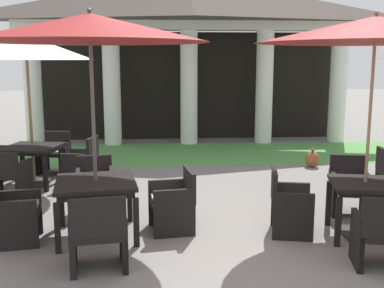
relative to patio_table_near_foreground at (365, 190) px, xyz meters
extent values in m
plane|color=gray|center=(-1.84, 0.10, -0.63)|extent=(60.00, 60.00, 0.00)
cylinder|color=white|center=(-6.02, 7.16, 0.90)|extent=(0.47, 0.47, 3.08)
cylinder|color=white|center=(-3.93, 7.16, 0.90)|extent=(0.47, 0.47, 3.08)
cylinder|color=white|center=(-1.84, 7.16, 0.90)|extent=(0.47, 0.47, 3.08)
cylinder|color=white|center=(0.26, 7.16, 0.90)|extent=(0.47, 0.47, 3.08)
cylinder|color=white|center=(2.35, 7.16, 0.90)|extent=(0.47, 0.47, 3.08)
cube|color=white|center=(-1.84, 7.16, 2.56)|extent=(9.18, 0.70, 0.24)
cube|color=black|center=(-1.84, 8.06, 0.90)|extent=(8.98, 0.16, 3.08)
cube|color=#519347|center=(-1.84, 5.67, -0.63)|extent=(11.38, 2.74, 0.01)
cube|color=black|center=(0.00, 0.00, 0.08)|extent=(0.99, 0.99, 0.05)
cube|color=black|center=(0.00, 0.00, 0.03)|extent=(0.91, 0.91, 0.06)
cube|color=black|center=(-0.46, -0.30, -0.32)|extent=(0.08, 0.08, 0.64)
cube|color=black|center=(-0.30, 0.46, -0.32)|extent=(0.08, 0.08, 0.64)
cube|color=#2D2D2D|center=(0.00, 0.00, -0.60)|extent=(0.51, 0.51, 0.07)
cylinder|color=olive|center=(0.00, 0.00, 0.69)|extent=(0.04, 0.04, 2.65)
cone|color=maroon|center=(0.00, 0.00, 2.05)|extent=(2.98, 2.98, 0.32)
sphere|color=olive|center=(0.00, 0.00, 2.24)|extent=(0.06, 0.06, 0.06)
cube|color=black|center=(0.18, 0.91, -0.22)|extent=(0.63, 0.61, 0.07)
cube|color=silver|center=(0.18, 0.91, -0.16)|extent=(0.58, 0.56, 0.05)
cube|color=black|center=(0.23, 1.14, 0.02)|extent=(0.54, 0.16, 0.42)
cube|color=black|center=(0.43, 0.86, -0.32)|extent=(0.16, 0.52, 0.64)
cube|color=black|center=(-0.06, 0.96, -0.32)|extent=(0.16, 0.52, 0.64)
cube|color=black|center=(0.37, 0.64, -0.45)|extent=(0.07, 0.07, 0.38)
cube|color=black|center=(-0.10, 0.73, -0.45)|extent=(0.07, 0.07, 0.38)
cube|color=black|center=(0.46, 1.09, -0.45)|extent=(0.07, 0.07, 0.38)
cube|color=black|center=(-0.01, 1.18, -0.45)|extent=(0.07, 0.07, 0.38)
cube|color=black|center=(-0.18, -0.91, -0.25)|extent=(0.67, 0.60, 0.07)
cube|color=silver|center=(-0.18, -0.91, -0.19)|extent=(0.62, 0.55, 0.05)
cube|color=black|center=(-0.45, -0.86, -0.33)|extent=(0.16, 0.49, 0.61)
cube|color=black|center=(-0.40, -0.64, -0.46)|extent=(0.07, 0.07, 0.35)
cube|color=black|center=(-0.49, -1.07, -0.46)|extent=(0.07, 0.07, 0.35)
cube|color=black|center=(-0.91, 0.18, -0.25)|extent=(0.63, 0.67, 0.07)
cube|color=silver|center=(-0.91, 0.18, -0.19)|extent=(0.58, 0.62, 0.05)
cube|color=black|center=(-1.15, 0.23, 0.01)|extent=(0.17, 0.58, 0.45)
cube|color=black|center=(-0.86, 0.45, -0.32)|extent=(0.52, 0.16, 0.63)
cube|color=black|center=(-0.96, -0.08, -0.32)|extent=(0.52, 0.16, 0.63)
cube|color=black|center=(-0.63, 0.39, -0.46)|extent=(0.07, 0.07, 0.35)
cube|color=black|center=(-0.73, -0.12, -0.46)|extent=(0.07, 0.07, 0.35)
cube|color=black|center=(-1.09, 0.49, -0.46)|extent=(0.07, 0.07, 0.35)
cube|color=black|center=(-1.19, -0.03, -0.46)|extent=(0.07, 0.07, 0.35)
cube|color=black|center=(-5.02, 2.99, 0.08)|extent=(1.10, 1.10, 0.05)
cube|color=black|center=(-5.02, 2.99, 0.03)|extent=(1.02, 1.02, 0.05)
cube|color=black|center=(-4.68, 2.48, -0.32)|extent=(0.08, 0.08, 0.63)
cube|color=black|center=(-5.36, 3.50, -0.32)|extent=(0.08, 0.08, 0.63)
cube|color=black|center=(-4.51, 3.33, -0.32)|extent=(0.08, 0.08, 0.63)
cube|color=#2D2D2D|center=(-5.02, 2.99, -0.60)|extent=(0.55, 0.55, 0.06)
cylinder|color=olive|center=(-5.02, 2.99, 0.61)|extent=(0.06, 0.06, 2.49)
cone|color=white|center=(-5.02, 2.99, 1.90)|extent=(2.38, 2.38, 0.45)
sphere|color=olive|center=(-5.02, 2.99, 2.15)|extent=(0.06, 0.06, 0.06)
cube|color=black|center=(-5.20, 2.10, -0.22)|extent=(0.69, 0.61, 0.07)
cube|color=silver|center=(-5.20, 2.10, -0.16)|extent=(0.63, 0.56, 0.05)
cube|color=black|center=(-5.25, 1.87, 0.01)|extent=(0.60, 0.18, 0.39)
cube|color=black|center=(-4.93, 2.04, -0.31)|extent=(0.16, 0.50, 0.66)
cube|color=black|center=(-5.43, 2.37, -0.45)|extent=(0.07, 0.07, 0.38)
cube|color=black|center=(-4.89, 2.26, -0.45)|extent=(0.07, 0.07, 0.38)
cube|color=black|center=(-4.98, 1.83, -0.45)|extent=(0.07, 0.07, 0.38)
cube|color=black|center=(-4.13, 2.81, -0.21)|extent=(0.63, 0.62, 0.07)
cube|color=silver|center=(-4.13, 2.81, -0.15)|extent=(0.58, 0.57, 0.05)
cube|color=black|center=(-3.89, 2.76, 0.06)|extent=(0.16, 0.53, 0.46)
cube|color=black|center=(-4.18, 2.57, -0.31)|extent=(0.54, 0.17, 0.66)
cube|color=black|center=(-4.08, 3.05, -0.31)|extent=(0.54, 0.17, 0.66)
cube|color=black|center=(-4.42, 2.62, -0.44)|extent=(0.07, 0.07, 0.39)
cube|color=black|center=(-4.32, 3.09, -0.44)|extent=(0.07, 0.07, 0.39)
cube|color=black|center=(-3.94, 2.53, -0.44)|extent=(0.07, 0.07, 0.39)
cube|color=black|center=(-3.85, 2.99, -0.44)|extent=(0.07, 0.07, 0.39)
cube|color=black|center=(-5.61, 3.36, -0.44)|extent=(0.07, 0.07, 0.39)
cube|color=black|center=(-4.84, 3.88, -0.22)|extent=(0.64, 0.63, 0.07)
cube|color=silver|center=(-4.84, 3.88, -0.16)|extent=(0.59, 0.58, 0.05)
cube|color=black|center=(-4.79, 4.12, 0.01)|extent=(0.54, 0.17, 0.39)
cube|color=black|center=(-4.60, 3.83, -0.32)|extent=(0.16, 0.53, 0.62)
cube|color=black|center=(-5.09, 3.93, -0.32)|extent=(0.16, 0.53, 0.62)
cube|color=black|center=(-4.65, 3.60, -0.44)|extent=(0.07, 0.07, 0.38)
cube|color=black|center=(-5.13, 3.69, -0.44)|extent=(0.07, 0.07, 0.38)
cube|color=black|center=(-4.56, 4.06, -0.44)|extent=(0.07, 0.07, 0.38)
cube|color=black|center=(-5.03, 4.16, -0.44)|extent=(0.07, 0.07, 0.38)
cube|color=black|center=(1.07, 1.68, 0.02)|extent=(0.11, 0.54, 0.38)
cube|color=black|center=(1.10, 1.92, -0.44)|extent=(0.06, 0.06, 0.40)
cube|color=black|center=(-3.51, 0.27, 0.10)|extent=(1.15, 1.15, 0.05)
cube|color=black|center=(-3.51, 0.27, 0.03)|extent=(1.06, 1.06, 0.08)
cube|color=black|center=(-3.91, -0.27, -0.32)|extent=(0.08, 0.08, 0.63)
cube|color=black|center=(-2.97, -0.13, -0.32)|extent=(0.08, 0.08, 0.63)
cube|color=black|center=(-4.05, 0.67, -0.32)|extent=(0.08, 0.08, 0.63)
cube|color=black|center=(-3.11, 0.81, -0.32)|extent=(0.08, 0.08, 0.63)
cube|color=#2D2D2D|center=(-3.51, 0.27, -0.60)|extent=(0.45, 0.45, 0.07)
cylinder|color=#4C4742|center=(-3.51, 0.27, 0.70)|extent=(0.05, 0.05, 2.67)
cone|color=maroon|center=(-3.51, 0.27, 2.07)|extent=(2.98, 2.98, 0.35)
sphere|color=#4C4742|center=(-3.51, 0.27, 2.27)|extent=(0.06, 0.06, 0.06)
cube|color=black|center=(-3.37, -0.72, -0.22)|extent=(0.67, 0.60, 0.07)
cube|color=silver|center=(-3.37, -0.72, -0.16)|extent=(0.62, 0.56, 0.05)
cube|color=black|center=(-3.33, -0.96, 0.04)|extent=(0.60, 0.15, 0.44)
cube|color=black|center=(-3.65, -0.76, -0.32)|extent=(0.13, 0.53, 0.63)
cube|color=black|center=(-3.09, -0.68, -0.32)|extent=(0.13, 0.53, 0.63)
cube|color=black|center=(-3.67, -0.53, -0.44)|extent=(0.06, 0.06, 0.38)
cube|color=black|center=(-3.13, -0.45, -0.44)|extent=(0.06, 0.06, 0.38)
cube|color=black|center=(-3.61, -0.99, -0.44)|extent=(0.06, 0.06, 0.38)
cube|color=black|center=(-3.06, -0.91, -0.44)|extent=(0.06, 0.06, 0.38)
cube|color=black|center=(-4.50, 0.13, -0.23)|extent=(0.63, 0.65, 0.07)
cube|color=silver|center=(-4.50, 0.13, -0.17)|extent=(0.58, 0.59, 0.05)
cube|color=black|center=(-4.54, 0.39, -0.33)|extent=(0.56, 0.14, 0.62)
cube|color=black|center=(-4.46, -0.14, -0.33)|extent=(0.56, 0.14, 0.62)
cube|color=black|center=(-4.29, 0.42, -0.45)|extent=(0.06, 0.06, 0.37)
cube|color=black|center=(-4.21, -0.09, -0.45)|extent=(0.06, 0.06, 0.37)
cube|color=black|center=(-4.78, 0.34, -0.45)|extent=(0.06, 0.06, 0.37)
cube|color=black|center=(-2.52, 0.41, -0.24)|extent=(0.63, 0.65, 0.07)
cube|color=silver|center=(-2.52, 0.41, -0.18)|extent=(0.58, 0.60, 0.05)
cube|color=black|center=(-2.27, 0.45, 0.00)|extent=(0.14, 0.58, 0.42)
cube|color=black|center=(-2.48, 0.15, -0.31)|extent=(0.56, 0.14, 0.65)
cube|color=black|center=(-2.56, 0.68, -0.31)|extent=(0.56, 0.14, 0.65)
cube|color=black|center=(-2.73, 0.12, -0.46)|extent=(0.06, 0.06, 0.35)
cube|color=black|center=(-2.81, 0.63, -0.46)|extent=(0.06, 0.06, 0.35)
cube|color=black|center=(-2.24, 0.19, -0.46)|extent=(0.06, 0.06, 0.35)
cube|color=black|center=(-2.31, 0.70, -0.46)|extent=(0.06, 0.06, 0.35)
cube|color=black|center=(-3.65, 1.26, -0.20)|extent=(0.60, 0.56, 0.07)
cube|color=silver|center=(-3.65, 1.26, -0.14)|extent=(0.55, 0.52, 0.05)
cube|color=black|center=(-3.69, 1.48, 0.02)|extent=(0.53, 0.14, 0.38)
cube|color=black|center=(-3.41, 1.29, -0.29)|extent=(0.13, 0.49, 0.69)
cube|color=black|center=(-3.90, 1.22, -0.29)|extent=(0.13, 0.49, 0.69)
cube|color=black|center=(-3.39, 1.07, -0.44)|extent=(0.06, 0.06, 0.40)
cube|color=black|center=(-3.86, 1.01, -0.44)|extent=(0.06, 0.06, 0.40)
cube|color=black|center=(-3.45, 1.51, -0.44)|extent=(0.06, 0.06, 0.40)
cube|color=black|center=(-3.92, 1.44, -0.44)|extent=(0.06, 0.06, 0.40)
ellipsoid|color=brown|center=(0.65, 4.02, -0.46)|extent=(0.31, 0.31, 0.34)
sphere|color=brown|center=(0.65, 4.02, -0.25)|extent=(0.08, 0.08, 0.08)
camera|label=1|loc=(-2.68, -5.76, 1.69)|focal=44.03mm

